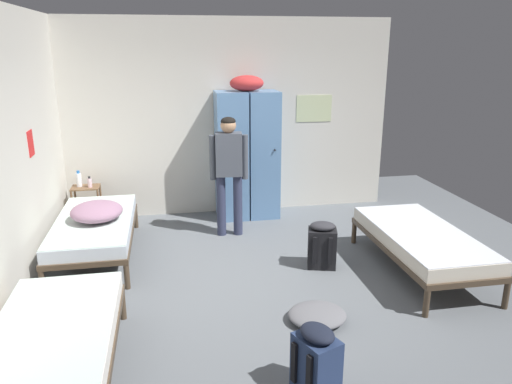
# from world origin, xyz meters

# --- Properties ---
(ground_plane) EXTENTS (7.82, 7.82, 0.00)m
(ground_plane) POSITION_xyz_m (0.00, 0.00, 0.00)
(ground_plane) COLOR slate
(room_backdrop) EXTENTS (4.87, 4.95, 2.86)m
(room_backdrop) POSITION_xyz_m (-1.20, 1.24, 1.43)
(room_backdrop) COLOR beige
(room_backdrop) RESTS_ON ground_plane
(locker_bank) EXTENTS (0.90, 0.55, 2.07)m
(locker_bank) POSITION_xyz_m (0.22, 2.16, 0.97)
(locker_bank) COLOR #5B84B2
(locker_bank) RESTS_ON ground_plane
(shelf_unit) EXTENTS (0.38, 0.30, 0.57)m
(shelf_unit) POSITION_xyz_m (-2.08, 2.18, 0.35)
(shelf_unit) COLOR brown
(shelf_unit) RESTS_ON ground_plane
(bed_left_front) EXTENTS (0.90, 1.90, 0.49)m
(bed_left_front) POSITION_xyz_m (-1.83, -1.42, 0.38)
(bed_left_front) COLOR #473828
(bed_left_front) RESTS_ON ground_plane
(bed_left_rear) EXTENTS (0.90, 1.90, 0.49)m
(bed_left_rear) POSITION_xyz_m (-1.83, 1.03, 0.38)
(bed_left_rear) COLOR #473828
(bed_left_rear) RESTS_ON ground_plane
(bed_right) EXTENTS (0.90, 1.90, 0.49)m
(bed_right) POSITION_xyz_m (1.83, -0.06, 0.38)
(bed_right) COLOR #473828
(bed_right) RESTS_ON ground_plane
(bedding_heap) EXTENTS (0.60, 0.63, 0.21)m
(bedding_heap) POSITION_xyz_m (-1.78, 0.96, 0.60)
(bedding_heap) COLOR gray
(bedding_heap) RESTS_ON bed_left_rear
(person_traveler) EXTENTS (0.50, 0.23, 1.60)m
(person_traveler) POSITION_xyz_m (-0.14, 1.45, 0.96)
(person_traveler) COLOR #2D334C
(person_traveler) RESTS_ON ground_plane
(water_bottle) EXTENTS (0.07, 0.07, 0.23)m
(water_bottle) POSITION_xyz_m (-2.16, 2.20, 0.67)
(water_bottle) COLOR white
(water_bottle) RESTS_ON shelf_unit
(lotion_bottle) EXTENTS (0.06, 0.06, 0.16)m
(lotion_bottle) POSITION_xyz_m (-2.01, 2.14, 0.64)
(lotion_bottle) COLOR beige
(lotion_bottle) RESTS_ON shelf_unit
(backpack_navy) EXTENTS (0.40, 0.39, 0.55)m
(backpack_navy) POSITION_xyz_m (0.08, -1.80, 0.26)
(backpack_navy) COLOR navy
(backpack_navy) RESTS_ON ground_plane
(backpack_black) EXTENTS (0.37, 0.39, 0.55)m
(backpack_black) POSITION_xyz_m (0.78, 0.26, 0.26)
(backpack_black) COLOR black
(backpack_black) RESTS_ON ground_plane
(clothes_pile_grey) EXTENTS (0.55, 0.50, 0.13)m
(clothes_pile_grey) POSITION_xyz_m (0.37, -0.87, 0.06)
(clothes_pile_grey) COLOR slate
(clothes_pile_grey) RESTS_ON ground_plane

